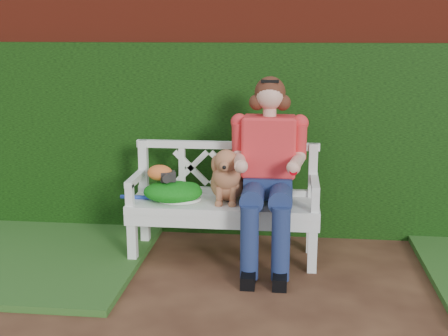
# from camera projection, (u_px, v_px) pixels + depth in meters

# --- Properties ---
(ground) EXTENTS (60.00, 60.00, 0.00)m
(ground) POSITION_uv_depth(u_px,v_px,m) (278.00, 320.00, 3.83)
(ground) COLOR #361D13
(brick_wall) EXTENTS (10.00, 0.30, 2.20)m
(brick_wall) POSITION_uv_depth(u_px,v_px,m) (286.00, 110.00, 5.42)
(brick_wall) COLOR maroon
(brick_wall) RESTS_ON ground
(ivy_hedge) EXTENTS (10.00, 0.18, 1.70)m
(ivy_hedge) POSITION_uv_depth(u_px,v_px,m) (285.00, 141.00, 5.26)
(ivy_hedge) COLOR #1C500F
(ivy_hedge) RESTS_ON ground
(garden_bench) EXTENTS (1.60, 0.66, 0.48)m
(garden_bench) POSITION_uv_depth(u_px,v_px,m) (224.00, 230.00, 4.81)
(garden_bench) COLOR white
(garden_bench) RESTS_ON ground
(seated_woman) EXTENTS (0.73, 0.91, 1.47)m
(seated_woman) POSITION_uv_depth(u_px,v_px,m) (268.00, 172.00, 4.64)
(seated_woman) COLOR #F14960
(seated_woman) RESTS_ON ground
(dog) EXTENTS (0.30, 0.40, 0.45)m
(dog) POSITION_uv_depth(u_px,v_px,m) (227.00, 174.00, 4.70)
(dog) COLOR #AC6734
(dog) RESTS_ON garden_bench
(tennis_racket) EXTENTS (0.69, 0.29, 0.03)m
(tennis_racket) POSITION_uv_depth(u_px,v_px,m) (175.00, 198.00, 4.77)
(tennis_racket) COLOR silver
(tennis_racket) RESTS_ON garden_bench
(green_bag) EXTENTS (0.58, 0.53, 0.16)m
(green_bag) POSITION_uv_depth(u_px,v_px,m) (173.00, 191.00, 4.74)
(green_bag) COLOR green
(green_bag) RESTS_ON garden_bench
(camera_item) EXTENTS (0.14, 0.12, 0.08)m
(camera_item) POSITION_uv_depth(u_px,v_px,m) (168.00, 176.00, 4.72)
(camera_item) COLOR #252323
(camera_item) RESTS_ON green_bag
(baseball_glove) EXTENTS (0.23, 0.20, 0.13)m
(baseball_glove) POSITION_uv_depth(u_px,v_px,m) (160.00, 173.00, 4.74)
(baseball_glove) COLOR orange
(baseball_glove) RESTS_ON green_bag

